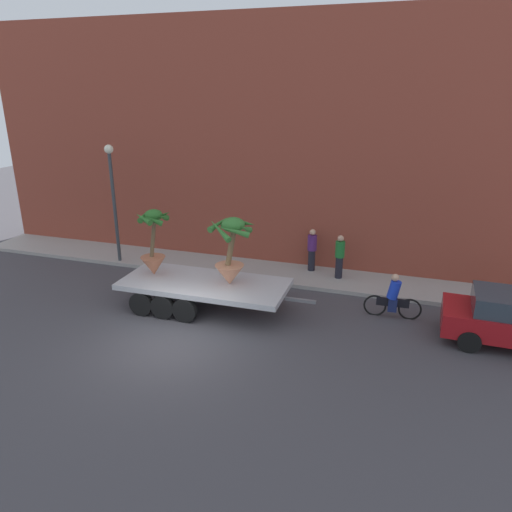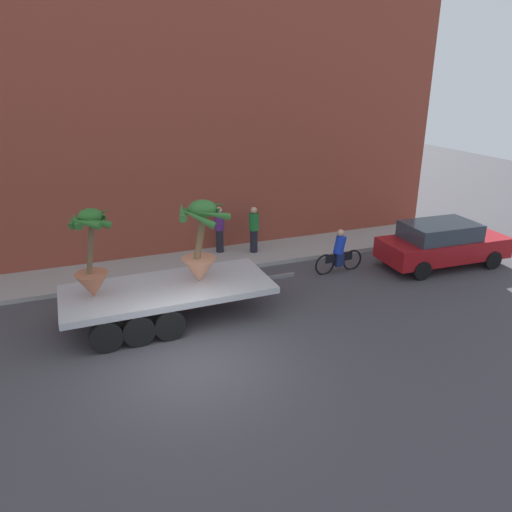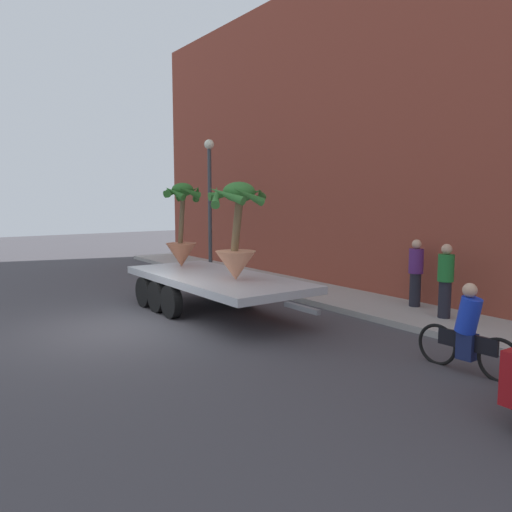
{
  "view_description": "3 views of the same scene",
  "coord_description": "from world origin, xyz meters",
  "px_view_note": "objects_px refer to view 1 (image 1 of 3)",
  "views": [
    {
      "loc": [
        6.16,
        -11.08,
        7.13
      ],
      "look_at": [
        1.56,
        3.12,
        1.82
      ],
      "focal_mm": 33.56,
      "sensor_mm": 36.0,
      "label": 1
    },
    {
      "loc": [
        -2.17,
        -9.6,
        6.39
      ],
      "look_at": [
        2.72,
        2.92,
        1.3
      ],
      "focal_mm": 34.11,
      "sensor_mm": 36.0,
      "label": 2
    },
    {
      "loc": [
        10.6,
        -3.85,
        2.91
      ],
      "look_at": [
        1.32,
        2.72,
        1.57
      ],
      "focal_mm": 35.0,
      "sensor_mm": 36.0,
      "label": 3
    }
  ],
  "objects_px": {
    "potted_palm_middle": "(153,246)",
    "street_lamp": "(113,189)",
    "pedestrian_near_gate": "(312,249)",
    "cyclist": "(393,298)",
    "pedestrian_far_left": "(340,256)",
    "potted_palm_rear": "(231,253)",
    "flatbed_trailer": "(198,287)"
  },
  "relations": [
    {
      "from": "pedestrian_far_left",
      "to": "street_lamp",
      "type": "height_order",
      "value": "street_lamp"
    },
    {
      "from": "potted_palm_middle",
      "to": "pedestrian_far_left",
      "type": "xyz_separation_m",
      "value": [
        5.8,
        3.74,
        -0.97
      ]
    },
    {
      "from": "cyclist",
      "to": "pedestrian_far_left",
      "type": "height_order",
      "value": "pedestrian_far_left"
    },
    {
      "from": "flatbed_trailer",
      "to": "street_lamp",
      "type": "height_order",
      "value": "street_lamp"
    },
    {
      "from": "potted_palm_rear",
      "to": "pedestrian_far_left",
      "type": "distance_m",
      "value": 4.9
    },
    {
      "from": "potted_palm_rear",
      "to": "pedestrian_near_gate",
      "type": "distance_m",
      "value": 4.71
    },
    {
      "from": "potted_palm_middle",
      "to": "flatbed_trailer",
      "type": "bearing_deg",
      "value": -1.2
    },
    {
      "from": "pedestrian_near_gate",
      "to": "potted_palm_middle",
      "type": "bearing_deg",
      "value": -137.7
    },
    {
      "from": "cyclist",
      "to": "pedestrian_near_gate",
      "type": "relative_size",
      "value": 1.08
    },
    {
      "from": "potted_palm_rear",
      "to": "street_lamp",
      "type": "distance_m",
      "value": 6.89
    },
    {
      "from": "pedestrian_far_left",
      "to": "street_lamp",
      "type": "distance_m",
      "value": 9.45
    },
    {
      "from": "potted_palm_middle",
      "to": "street_lamp",
      "type": "relative_size",
      "value": 0.48
    },
    {
      "from": "potted_palm_middle",
      "to": "pedestrian_near_gate",
      "type": "height_order",
      "value": "potted_palm_middle"
    },
    {
      "from": "flatbed_trailer",
      "to": "pedestrian_near_gate",
      "type": "xyz_separation_m",
      "value": [
        3.03,
        4.25,
        0.28
      ]
    },
    {
      "from": "flatbed_trailer",
      "to": "cyclist",
      "type": "bearing_deg",
      "value": 11.36
    },
    {
      "from": "flatbed_trailer",
      "to": "pedestrian_near_gate",
      "type": "height_order",
      "value": "pedestrian_near_gate"
    },
    {
      "from": "cyclist",
      "to": "pedestrian_far_left",
      "type": "relative_size",
      "value": 1.08
    },
    {
      "from": "potted_palm_middle",
      "to": "street_lamp",
      "type": "distance_m",
      "value": 4.56
    },
    {
      "from": "flatbed_trailer",
      "to": "potted_palm_rear",
      "type": "bearing_deg",
      "value": 1.28
    },
    {
      "from": "flatbed_trailer",
      "to": "pedestrian_far_left",
      "type": "relative_size",
      "value": 3.85
    },
    {
      "from": "pedestrian_near_gate",
      "to": "pedestrian_far_left",
      "type": "distance_m",
      "value": 1.26
    },
    {
      "from": "cyclist",
      "to": "street_lamp",
      "type": "height_order",
      "value": "street_lamp"
    },
    {
      "from": "pedestrian_far_left",
      "to": "street_lamp",
      "type": "xyz_separation_m",
      "value": [
        -9.15,
        -0.9,
        2.19
      ]
    },
    {
      "from": "potted_palm_rear",
      "to": "potted_palm_middle",
      "type": "relative_size",
      "value": 0.98
    },
    {
      "from": "cyclist",
      "to": "street_lamp",
      "type": "xyz_separation_m",
      "value": [
        -11.27,
        1.61,
        2.56
      ]
    },
    {
      "from": "flatbed_trailer",
      "to": "pedestrian_far_left",
      "type": "distance_m",
      "value": 5.65
    },
    {
      "from": "flatbed_trailer",
      "to": "potted_palm_middle",
      "type": "relative_size",
      "value": 2.83
    },
    {
      "from": "flatbed_trailer",
      "to": "pedestrian_near_gate",
      "type": "bearing_deg",
      "value": 54.48
    },
    {
      "from": "flatbed_trailer",
      "to": "cyclist",
      "type": "height_order",
      "value": "cyclist"
    },
    {
      "from": "flatbed_trailer",
      "to": "street_lamp",
      "type": "distance_m",
      "value": 6.24
    },
    {
      "from": "cyclist",
      "to": "street_lamp",
      "type": "bearing_deg",
      "value": 171.87
    },
    {
      "from": "potted_palm_rear",
      "to": "street_lamp",
      "type": "height_order",
      "value": "street_lamp"
    }
  ]
}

